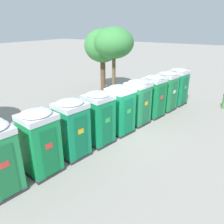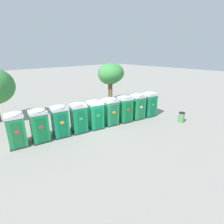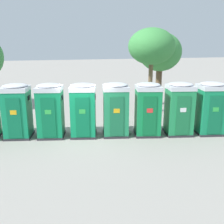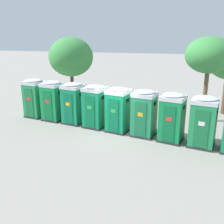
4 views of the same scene
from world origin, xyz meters
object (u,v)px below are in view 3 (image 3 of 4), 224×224
portapotty_3 (50,110)px  portapotty_4 (83,110)px  portapotty_8 (210,108)px  portapotty_2 (17,111)px  street_tree_0 (160,53)px  portapotty_5 (116,109)px  street_tree_1 (152,47)px  portapotty_6 (148,109)px  portapotty_7 (179,108)px

portapotty_3 → portapotty_4: (1.50, -0.32, 0.00)m
portapotty_4 → portapotty_8: bearing=-12.0°
portapotty_2 → street_tree_0: size_ratio=0.50×
portapotty_8 → portapotty_5: bearing=167.6°
street_tree_0 → street_tree_1: bearing=-127.4°
portapotty_5 → portapotty_3: bearing=168.7°
portapotty_6 → street_tree_1: 5.14m
portapotty_3 → portapotty_5: 3.06m
portapotty_2 → portapotty_3: bearing=-12.8°
portapotty_4 → street_tree_0: size_ratio=0.50×
portapotty_7 → street_tree_1: street_tree_1 is taller
street_tree_1 → portapotty_2: bearing=-161.6°
portapotty_2 → portapotty_5: size_ratio=1.00×
portapotty_4 → portapotty_6: bearing=-12.2°
portapotty_3 → portapotty_6: 4.59m
portapotty_3 → street_tree_0: 9.54m
portapotty_5 → street_tree_0: (4.81, 5.52, 2.40)m
portapotty_7 → portapotty_2: bearing=167.9°
portapotty_6 → street_tree_1: (1.81, 3.90, 2.82)m
portapotty_4 → portapotty_5: (1.50, -0.28, -0.00)m
portapotty_2 → portapotty_7: (7.48, -1.61, -0.00)m
portapotty_8 → portapotty_7: bearing=168.0°
portapotty_4 → street_tree_1: (4.79, 3.25, 2.82)m
portapotty_2 → portapotty_7: same height
street_tree_0 → portapotty_8: bearing=-92.9°
portapotty_2 → portapotty_5: bearing=-11.8°
street_tree_1 → street_tree_0: bearing=52.6°
portapotty_3 → portapotty_8: size_ratio=1.00×
portapotty_6 → portapotty_8: size_ratio=1.00×
portapotty_7 → street_tree_1: bearing=85.8°
portapotty_6 → street_tree_0: street_tree_0 is taller
portapotty_6 → portapotty_8: same height
portapotty_4 → portapotty_6: (2.99, -0.65, 0.00)m
portapotty_2 → portapotty_5: 4.59m
portapotty_7 → portapotty_5: bearing=167.4°
portapotty_3 → portapotty_8: bearing=-12.0°
portapotty_2 → portapotty_6: (5.98, -1.30, 0.00)m
portapotty_7 → portapotty_6: bearing=168.5°
portapotty_5 → portapotty_6: 1.53m
portapotty_5 → street_tree_0: bearing=48.9°
portapotty_6 → portapotty_4: bearing=167.8°
portapotty_2 → portapotty_8: (8.97, -1.92, -0.00)m
portapotty_6 → portapotty_7: 1.53m
portapotty_6 → street_tree_1: size_ratio=0.49×
portapotty_4 → portapotty_8: 6.12m
portapotty_8 → portapotty_2: bearing=167.9°
street_tree_0 → portapotty_7: bearing=-106.5°
portapotty_4 → street_tree_1: size_ratio=0.49×
portapotty_7 → street_tree_1: (0.31, 4.20, 2.82)m
portapotty_3 → portapotty_4: bearing=-11.9°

